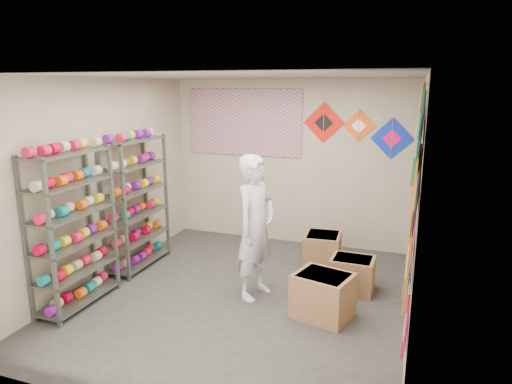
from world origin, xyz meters
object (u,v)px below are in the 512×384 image
at_px(carton_a, 323,295).
at_px(carton_c, 322,250).
at_px(shelf_rack_back, 136,203).
at_px(carton_b, 352,274).
at_px(shopkeeper, 256,227).
at_px(shelf_rack_front, 73,230).

xyz_separation_m(carton_a, carton_c, (-0.31, 1.50, -0.01)).
height_order(shelf_rack_back, carton_c, shelf_rack_back).
distance_m(carton_a, carton_b, 0.83).
bearing_deg(carton_a, carton_b, 89.12).
bearing_deg(carton_c, shopkeeper, -120.23).
relative_size(carton_a, carton_b, 1.14).
bearing_deg(shopkeeper, shelf_rack_back, 94.93).
height_order(carton_a, carton_b, carton_a).
xyz_separation_m(shelf_rack_back, carton_c, (2.55, 0.89, -0.71)).
bearing_deg(shelf_rack_front, carton_b, 25.85).
bearing_deg(carton_b, carton_a, -103.82).
relative_size(shelf_rack_back, shopkeeper, 1.05).
bearing_deg(shopkeeper, shelf_rack_front, 131.12).
distance_m(shopkeeper, carton_b, 1.43).
height_order(shelf_rack_back, carton_a, shelf_rack_back).
xyz_separation_m(shelf_rack_back, carton_b, (3.08, 0.19, -0.73)).
bearing_deg(shopkeeper, carton_a, -90.97).
xyz_separation_m(shopkeeper, carton_a, (0.91, -0.26, -0.65)).
bearing_deg(carton_c, carton_b, -57.14).
bearing_deg(shopkeeper, carton_c, -10.86).
relative_size(shelf_rack_front, shelf_rack_back, 1.00).
distance_m(shelf_rack_back, carton_c, 2.79).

